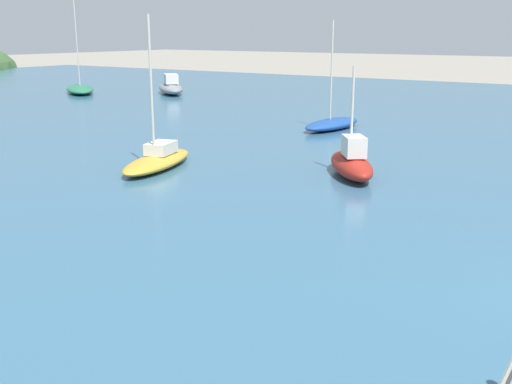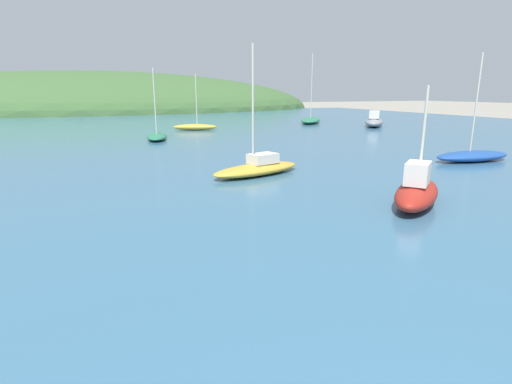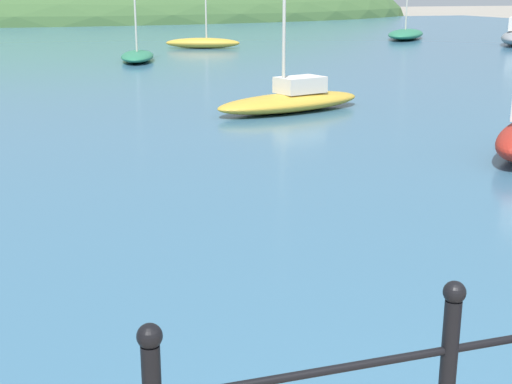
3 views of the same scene
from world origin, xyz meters
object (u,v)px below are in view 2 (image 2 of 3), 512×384
boat_far_right (157,136)px  boat_far_left (195,127)px  boat_green_fishing (374,121)px  boat_blue_hull (417,191)px  boat_twin_mast (311,120)px  boat_mid_harbor (473,156)px  boat_white_sailboat (258,167)px

boat_far_right → boat_far_left: bearing=53.6°
boat_green_fishing → boat_far_left: bearing=169.6°
boat_green_fishing → boat_blue_hull: (-14.56, -19.58, -0.03)m
boat_far_right → boat_far_left: 6.19m
boat_twin_mast → boat_mid_harbor: bearing=-102.1°
boat_far_right → boat_twin_mast: bearing=26.6°
boat_twin_mast → boat_far_left: 11.95m
boat_far_left → boat_twin_mast: bearing=13.0°
boat_twin_mast → boat_white_sailboat: 24.10m
boat_twin_mast → boat_blue_hull: boat_twin_mast is taller
boat_green_fishing → boat_twin_mast: bearing=118.4°
boat_green_fishing → boat_far_left: 14.78m
boat_mid_harbor → boat_green_fishing: boat_mid_harbor is taller
boat_twin_mast → boat_white_sailboat: (-13.83, -19.73, -0.01)m
boat_far_right → boat_twin_mast: 17.13m
boat_mid_harbor → boat_far_left: 19.39m
boat_far_right → boat_blue_hull: bearing=-78.1°
boat_twin_mast → boat_blue_hull: (-11.66, -24.94, 0.12)m
boat_far_right → boat_green_fishing: size_ratio=0.96×
boat_far_left → boat_far_right: bearing=-126.4°
boat_far_right → boat_twin_mast: size_ratio=0.69×
boat_far_left → boat_blue_hull: (-0.02, -22.25, 0.13)m
boat_far_left → boat_white_sailboat: (-2.19, -17.04, 0.00)m
boat_far_right → boat_far_left: (3.67, 4.98, 0.05)m
boat_mid_harbor → boat_twin_mast: boat_twin_mast is taller
boat_green_fishing → boat_blue_hull: size_ratio=1.45×
boat_mid_harbor → boat_white_sailboat: size_ratio=0.99×
boat_mid_harbor → boat_twin_mast: 21.16m
boat_mid_harbor → boat_far_right: size_ratio=1.03×
boat_mid_harbor → boat_blue_hull: boat_mid_harbor is taller
boat_green_fishing → boat_white_sailboat: boat_white_sailboat is taller
boat_twin_mast → boat_white_sailboat: boat_twin_mast is taller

